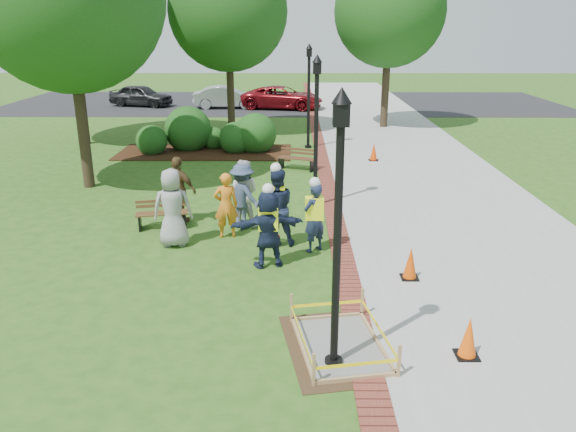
{
  "coord_description": "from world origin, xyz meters",
  "views": [
    {
      "loc": [
        0.61,
        -10.53,
        5.07
      ],
      "look_at": [
        0.5,
        1.2,
        1.0
      ],
      "focal_mm": 35.0,
      "sensor_mm": 36.0,
      "label": 1
    }
  ],
  "objects_px": {
    "cone_front": "(468,338)",
    "hivis_worker_c": "(276,205)",
    "lamp_near": "(338,214)",
    "hivis_worker_a": "(268,226)",
    "bench_near": "(163,219)",
    "hivis_worker_b": "(314,215)",
    "wet_concrete_pad": "(341,335)"
  },
  "relations": [
    {
      "from": "cone_front",
      "to": "lamp_near",
      "type": "relative_size",
      "value": 0.17
    },
    {
      "from": "cone_front",
      "to": "lamp_near",
      "type": "distance_m",
      "value": 3.03
    },
    {
      "from": "lamp_near",
      "to": "hivis_worker_b",
      "type": "distance_m",
      "value": 4.88
    },
    {
      "from": "hivis_worker_b",
      "to": "wet_concrete_pad",
      "type": "bearing_deg",
      "value": -85.93
    },
    {
      "from": "lamp_near",
      "to": "hivis_worker_a",
      "type": "height_order",
      "value": "lamp_near"
    },
    {
      "from": "hivis_worker_b",
      "to": "hivis_worker_c",
      "type": "bearing_deg",
      "value": 157.89
    },
    {
      "from": "hivis_worker_b",
      "to": "hivis_worker_c",
      "type": "height_order",
      "value": "hivis_worker_c"
    },
    {
      "from": "bench_near",
      "to": "cone_front",
      "type": "height_order",
      "value": "bench_near"
    },
    {
      "from": "hivis_worker_a",
      "to": "hivis_worker_b",
      "type": "xyz_separation_m",
      "value": [
        1.01,
        0.86,
        -0.04
      ]
    },
    {
      "from": "hivis_worker_c",
      "to": "hivis_worker_b",
      "type": "bearing_deg",
      "value": -22.11
    },
    {
      "from": "wet_concrete_pad",
      "to": "cone_front",
      "type": "relative_size",
      "value": 3.6
    },
    {
      "from": "wet_concrete_pad",
      "to": "hivis_worker_b",
      "type": "distance_m",
      "value": 4.18
    },
    {
      "from": "lamp_near",
      "to": "hivis_worker_c",
      "type": "xyz_separation_m",
      "value": [
        -1.04,
        4.97,
        -1.48
      ]
    },
    {
      "from": "cone_front",
      "to": "lamp_near",
      "type": "xyz_separation_m",
      "value": [
        -2.14,
        -0.22,
        2.14
      ]
    },
    {
      "from": "bench_near",
      "to": "hivis_worker_a",
      "type": "relative_size",
      "value": 0.74
    },
    {
      "from": "hivis_worker_a",
      "to": "hivis_worker_c",
      "type": "distance_m",
      "value": 1.23
    },
    {
      "from": "lamp_near",
      "to": "hivis_worker_a",
      "type": "bearing_deg",
      "value": 107.26
    },
    {
      "from": "hivis_worker_b",
      "to": "hivis_worker_c",
      "type": "distance_m",
      "value": 0.96
    },
    {
      "from": "wet_concrete_pad",
      "to": "bench_near",
      "type": "distance_m",
      "value": 7.0
    },
    {
      "from": "bench_near",
      "to": "hivis_worker_c",
      "type": "relative_size",
      "value": 0.68
    },
    {
      "from": "bench_near",
      "to": "hivis_worker_c",
      "type": "bearing_deg",
      "value": -21.15
    },
    {
      "from": "hivis_worker_c",
      "to": "lamp_near",
      "type": "bearing_deg",
      "value": -78.21
    },
    {
      "from": "cone_front",
      "to": "lamp_near",
      "type": "bearing_deg",
      "value": -174.12
    },
    {
      "from": "cone_front",
      "to": "hivis_worker_c",
      "type": "relative_size",
      "value": 0.35
    },
    {
      "from": "wet_concrete_pad",
      "to": "hivis_worker_c",
      "type": "height_order",
      "value": "hivis_worker_c"
    },
    {
      "from": "bench_near",
      "to": "hivis_worker_a",
      "type": "xyz_separation_m",
      "value": [
        2.85,
        -2.38,
        0.7
      ]
    },
    {
      "from": "hivis_worker_c",
      "to": "hivis_worker_a",
      "type": "bearing_deg",
      "value": -95.88
    },
    {
      "from": "wet_concrete_pad",
      "to": "bench_near",
      "type": "bearing_deg",
      "value": 126.44
    },
    {
      "from": "hivis_worker_b",
      "to": "hivis_worker_c",
      "type": "relative_size",
      "value": 0.88
    },
    {
      "from": "cone_front",
      "to": "hivis_worker_c",
      "type": "height_order",
      "value": "hivis_worker_c"
    },
    {
      "from": "wet_concrete_pad",
      "to": "lamp_near",
      "type": "xyz_separation_m",
      "value": [
        -0.14,
        -0.49,
        2.25
      ]
    },
    {
      "from": "lamp_near",
      "to": "wet_concrete_pad",
      "type": "bearing_deg",
      "value": 73.9
    }
  ]
}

